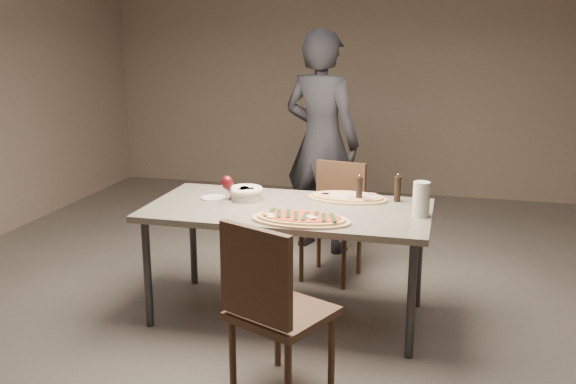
% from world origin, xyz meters
% --- Properties ---
extents(room, '(7.00, 7.00, 7.00)m').
position_xyz_m(room, '(0.00, 0.00, 1.40)').
color(room, '#5F5852').
rests_on(room, ground).
extents(dining_table, '(1.80, 0.90, 0.75)m').
position_xyz_m(dining_table, '(0.00, 0.00, 0.69)').
color(dining_table, slate).
rests_on(dining_table, ground).
extents(zucchini_pizza, '(0.60, 0.33, 0.05)m').
position_xyz_m(zucchini_pizza, '(0.15, -0.28, 0.77)').
color(zucchini_pizza, tan).
rests_on(zucchini_pizza, dining_table).
extents(ham_pizza, '(0.53, 0.30, 0.04)m').
position_xyz_m(ham_pizza, '(0.34, 0.28, 0.77)').
color(ham_pizza, tan).
rests_on(ham_pizza, dining_table).
extents(bread_basket, '(0.24, 0.24, 0.08)m').
position_xyz_m(bread_basket, '(-0.32, 0.12, 0.80)').
color(bread_basket, beige).
rests_on(bread_basket, dining_table).
extents(oil_dish, '(0.13, 0.13, 0.02)m').
position_xyz_m(oil_dish, '(0.37, 0.29, 0.76)').
color(oil_dish, white).
rests_on(oil_dish, dining_table).
extents(pepper_mill_left, '(0.05, 0.05, 0.19)m').
position_xyz_m(pepper_mill_left, '(0.66, 0.32, 0.84)').
color(pepper_mill_left, black).
rests_on(pepper_mill_left, dining_table).
extents(pepper_mill_right, '(0.05, 0.05, 0.19)m').
position_xyz_m(pepper_mill_right, '(0.42, 0.22, 0.84)').
color(pepper_mill_right, black).
rests_on(pepper_mill_right, dining_table).
extents(carafe, '(0.10, 0.10, 0.21)m').
position_xyz_m(carafe, '(0.83, 0.01, 0.86)').
color(carafe, silver).
rests_on(carafe, dining_table).
extents(wine_glass, '(0.08, 0.08, 0.18)m').
position_xyz_m(wine_glass, '(-0.42, 0.03, 0.87)').
color(wine_glass, silver).
rests_on(wine_glass, dining_table).
extents(side_plate, '(0.17, 0.17, 0.01)m').
position_xyz_m(side_plate, '(-0.54, 0.08, 0.76)').
color(side_plate, white).
rests_on(side_plate, dining_table).
extents(chair_near, '(0.59, 0.59, 0.95)m').
position_xyz_m(chair_near, '(0.16, -0.97, 0.53)').
color(chair_near, '#452D1D').
rests_on(chair_near, ground).
extents(chair_far, '(0.48, 0.48, 0.87)m').
position_xyz_m(chair_far, '(0.16, 0.81, 0.49)').
color(chair_far, '#452D1D').
rests_on(chair_far, ground).
extents(diner, '(0.78, 0.63, 1.86)m').
position_xyz_m(diner, '(-0.07, 1.40, 0.93)').
color(diner, black).
rests_on(diner, ground).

